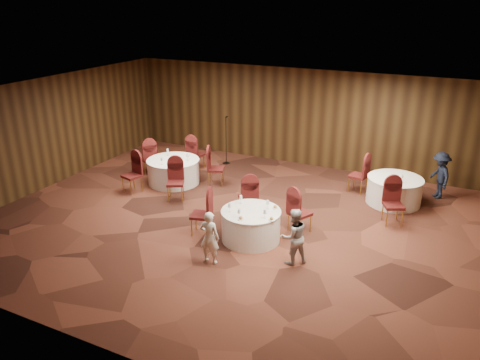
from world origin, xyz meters
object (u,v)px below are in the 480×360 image
at_px(table_left, 174,171).
at_px(woman_b, 293,237).
at_px(woman_a, 210,238).
at_px(man_c, 440,175).
at_px(mic_stand, 226,150).
at_px(table_main, 251,225).
at_px(table_right, 394,190).

xyz_separation_m(table_left, woman_b, (4.86, -2.79, 0.26)).
relative_size(woman_a, man_c, 0.89).
bearing_deg(mic_stand, woman_b, -50.15).
distance_m(table_left, woman_a, 4.83).
height_order(woman_a, woman_b, woman_b).
xyz_separation_m(table_main, table_left, (-3.63, 2.25, -0.00)).
bearing_deg(table_left, table_main, -31.79).
height_order(woman_a, man_c, man_c).
bearing_deg(woman_a, table_main, -109.06).
distance_m(table_right, woman_b, 4.41).
xyz_separation_m(woman_b, man_c, (2.50, 5.09, 0.04)).
height_order(table_right, woman_a, woman_a).
relative_size(woman_a, woman_b, 0.95).
distance_m(table_left, man_c, 7.72).
distance_m(woman_a, man_c, 7.15).
bearing_deg(table_left, man_c, 17.33).
distance_m(table_main, table_right, 4.50).
bearing_deg(woman_a, man_c, -128.45).
bearing_deg(table_right, mic_stand, 170.93).
bearing_deg(table_right, man_c, 41.26).
height_order(table_main, mic_stand, mic_stand).
xyz_separation_m(table_main, woman_b, (1.24, -0.55, 0.26)).
xyz_separation_m(table_main, mic_stand, (-2.99, 4.52, 0.11)).
bearing_deg(woman_a, woman_b, -157.98).
bearing_deg(woman_a, mic_stand, -69.15).
height_order(mic_stand, woman_a, mic_stand).
relative_size(woman_b, man_c, 0.94).
bearing_deg(man_c, table_right, -77.42).
xyz_separation_m(table_main, woman_a, (-0.37, -1.31, 0.23)).
xyz_separation_m(mic_stand, woman_b, (4.23, -5.07, 0.15)).
bearing_deg(man_c, mic_stand, -118.46).
bearing_deg(woman_b, mic_stand, -96.10).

